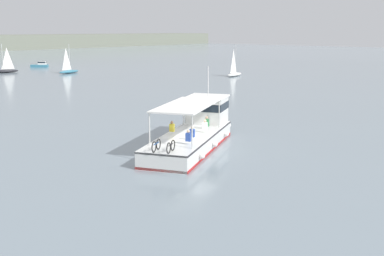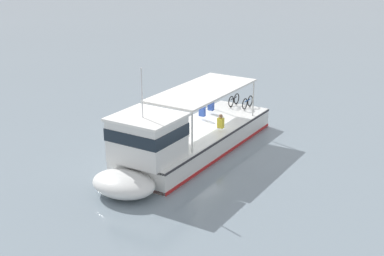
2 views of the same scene
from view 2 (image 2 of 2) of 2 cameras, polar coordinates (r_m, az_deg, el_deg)
ground_plane at (r=28.43m, az=0.20°, el=-1.87°), size 400.00×400.00×0.00m
ferry_main at (r=26.17m, az=-1.17°, el=-1.42°), size 12.94×7.61×5.32m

